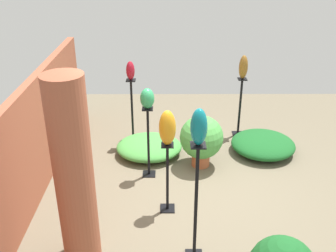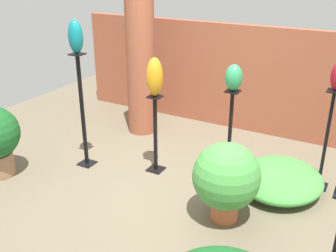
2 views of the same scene
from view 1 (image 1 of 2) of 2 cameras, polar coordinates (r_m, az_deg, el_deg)
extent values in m
plane|color=#6B604C|center=(5.90, 3.42, -9.50)|extent=(8.00, 8.00, 0.00)
cube|color=#9E5138|center=(5.76, -19.04, -2.34)|extent=(5.60, 0.12, 1.65)
cylinder|color=#9E5138|center=(4.34, -13.51, -6.82)|extent=(0.43, 0.43, 2.23)
cube|color=black|center=(4.41, 4.07, -11.28)|extent=(0.04, 0.04, 1.50)
cube|color=black|center=(4.01, 4.40, -2.80)|extent=(0.16, 0.16, 0.02)
cube|color=black|center=(5.56, -0.08, -11.86)|extent=(0.20, 0.20, 0.01)
cube|color=black|center=(5.27, -0.09, -7.56)|extent=(0.04, 0.04, 1.01)
cube|color=black|center=(5.01, -0.09, -2.78)|extent=(0.16, 0.16, 0.02)
cube|color=black|center=(7.21, -5.03, -2.42)|extent=(0.20, 0.20, 0.01)
cube|color=black|center=(6.94, -5.22, 1.95)|extent=(0.04, 0.04, 1.22)
cube|color=black|center=(6.73, -5.42, 6.63)|extent=(0.16, 0.16, 0.02)
cube|color=black|center=(7.62, 10.07, -1.09)|extent=(0.20, 0.20, 0.01)
cube|color=black|center=(7.39, 10.39, 2.70)|extent=(0.04, 0.04, 1.11)
cube|color=black|center=(7.20, 10.74, 6.71)|extent=(0.16, 0.16, 0.02)
cube|color=black|center=(6.28, -2.76, -6.96)|extent=(0.20, 0.20, 0.01)
cube|color=black|center=(5.99, -2.87, -2.43)|extent=(0.04, 0.04, 1.14)
cube|color=black|center=(5.75, -2.99, 2.52)|extent=(0.16, 0.16, 0.02)
ellipsoid|color=#0F727A|center=(3.91, 4.50, -0.14)|extent=(0.18, 0.17, 0.40)
ellipsoid|color=orange|center=(4.90, -0.09, -0.27)|extent=(0.20, 0.22, 0.47)
ellipsoid|color=maroon|center=(6.67, -5.48, 8.00)|extent=(0.14, 0.15, 0.32)
ellipsoid|color=brown|center=(7.13, 10.88, 8.39)|extent=(0.17, 0.16, 0.43)
ellipsoid|color=#2D9356|center=(5.69, -3.03, 4.01)|extent=(0.20, 0.21, 0.31)
cylinder|color=#B25B38|center=(6.49, 4.75, -4.81)|extent=(0.29, 0.29, 0.22)
sphere|color=#479942|center=(6.29, 4.89, -1.63)|extent=(0.70, 0.70, 0.70)
ellipsoid|color=#479942|center=(6.77, -2.75, -3.05)|extent=(0.99, 1.12, 0.28)
ellipsoid|color=#195923|center=(7.02, 13.61, -2.59)|extent=(1.08, 1.10, 0.30)
camera|label=2|loc=(7.80, 30.78, 16.04)|focal=42.00mm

